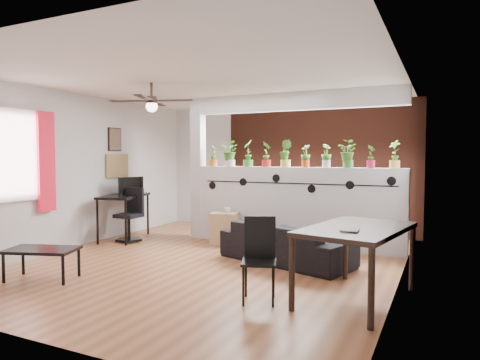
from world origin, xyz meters
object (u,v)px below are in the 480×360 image
Objects in this scene: potted_plant_2 at (248,152)px; potted_plant_7 at (348,153)px; cube_shelf at (225,228)px; computer_desk at (124,199)px; sofa at (286,244)px; dining_table at (357,235)px; potted_plant_6 at (326,155)px; cup at (227,210)px; folding_chair at (259,251)px; coffee_table at (42,252)px; ceiling_fan at (152,103)px; potted_plant_3 at (266,153)px; potted_plant_8 at (371,156)px; potted_plant_5 at (306,155)px; potted_plant_1 at (230,153)px; potted_plant_9 at (395,153)px; office_chair at (131,218)px; potted_plant_0 at (213,154)px; potted_plant_4 at (286,153)px.

potted_plant_2 is 1.76m from potted_plant_7.
cube_shelf is (-0.28, -0.35, -1.32)m from potted_plant_2.
sofa is at bearing -6.05° from computer_desk.
potted_plant_6 is at bearing 111.64° from dining_table.
folding_chair reaches higher than cup.
cube_shelf is 3.07m from coffee_table.
ceiling_fan is 1.35× the size of folding_chair.
potted_plant_3 reaches higher than computer_desk.
potted_plant_3 is 1.76m from potted_plant_8.
potted_plant_7 is 2.24m from cup.
computer_desk is 1.33× the size of coffee_table.
potted_plant_5 is 2.77m from dining_table.
potted_plant_1 is 1.08× the size of potted_plant_9.
potted_plant_7 is 0.47× the size of office_chair.
dining_table is (0.57, -2.31, -0.88)m from potted_plant_7.
potted_plant_6 is (1.40, -0.00, -0.05)m from potted_plant_2.
potted_plant_7 is at bearing -0.00° from potted_plant_0.
potted_plant_5 is at bearing 13.10° from computer_desk.
potted_plant_1 is 2.15m from office_chair.
potted_plant_4 is (1.42, 1.80, -0.72)m from ceiling_fan.
potted_plant_0 reaches higher than sofa.
coffee_table is (-2.39, -3.23, -1.20)m from potted_plant_5.
sofa is (0.40, -1.10, -1.32)m from potted_plant_4.
potted_plant_9 is 0.23× the size of sofa.
sofa is 1.47× the size of computer_desk.
potted_plant_4 is 0.70m from potted_plant_6.
coffee_table is at bearing -113.39° from ceiling_fan.
potted_plant_8 is 0.39× the size of office_chair.
potted_plant_3 is 0.79× the size of cube_shelf.
potted_plant_2 is at bearing 180.00° from potted_plant_9.
potted_plant_2 is (0.35, 0.00, 0.01)m from potted_plant_1.
dining_table is at bearing 14.04° from coffee_table.
potted_plant_3 is at bearing 0.00° from potted_plant_2.
sofa is 3.35× the size of cube_shelf.
potted_plant_8 is at bearing 32.47° from ceiling_fan.
sofa is 3.33m from computer_desk.
potted_plant_1 is at bearing 180.00° from potted_plant_7.
dining_table is at bearing 152.75° from sofa.
computer_desk is (-1.94, -0.40, 0.14)m from cup.
dining_table is (4.49, -1.56, -0.04)m from computer_desk.
potted_plant_4 is 3.09m from computer_desk.
computer_desk is at bearing -160.93° from potted_plant_2.
potted_plant_5 is 3.31m from office_chair.
coffee_table is (-0.64, -3.23, -1.22)m from potted_plant_0.
potted_plant_7 reaches higher than potted_plant_3.
cube_shelf is at bearing -79.17° from potted_plant_1.
potted_plant_8 reaches higher than folding_chair.
potted_plant_5 is at bearing 45.39° from ceiling_fan.
potted_plant_1 is 0.49× the size of office_chair.
potted_plant_2 is 0.53× the size of folding_chair.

